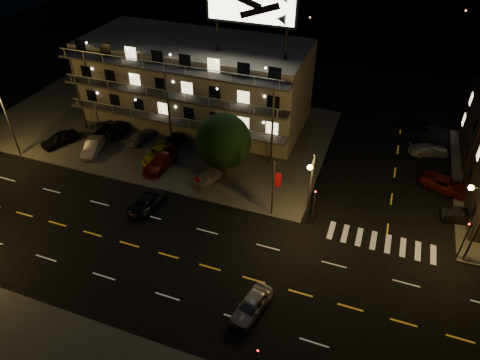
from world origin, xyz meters
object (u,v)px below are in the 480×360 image
(tree, at_px, (223,142))
(side_car_0, at_px, (464,217))
(lot_car_4, at_px, (208,177))
(lot_car_7, at_px, (142,136))
(lot_car_2, at_px, (158,154))
(road_car_west, at_px, (148,201))
(road_car_east, at_px, (251,305))

(tree, height_order, side_car_0, tree)
(lot_car_4, xyz_separation_m, lot_car_7, (-11.13, 5.04, -0.02))
(lot_car_2, height_order, side_car_0, lot_car_2)
(side_car_0, bearing_deg, lot_car_4, 90.88)
(lot_car_4, bearing_deg, lot_car_2, -175.28)
(road_car_west, bearing_deg, lot_car_7, -52.16)
(lot_car_4, height_order, road_car_west, lot_car_4)
(lot_car_7, relative_size, road_car_west, 0.89)
(lot_car_2, relative_size, road_car_west, 1.05)
(tree, height_order, lot_car_2, tree)
(lot_car_2, distance_m, lot_car_7, 4.86)
(lot_car_4, distance_m, side_car_0, 25.75)
(lot_car_2, height_order, lot_car_4, lot_car_2)
(lot_car_2, xyz_separation_m, lot_car_4, (7.22, -2.16, -0.06))
(lot_car_4, relative_size, road_car_east, 0.85)
(lot_car_2, height_order, road_car_east, lot_car_2)
(lot_car_4, height_order, side_car_0, lot_car_4)
(lot_car_2, bearing_deg, road_car_east, -47.32)
(lot_car_7, relative_size, road_car_east, 0.96)
(side_car_0, xyz_separation_m, road_car_east, (-15.86, -16.72, 0.09))
(road_car_east, bearing_deg, side_car_0, 58.54)
(lot_car_7, bearing_deg, lot_car_4, 166.10)
(lot_car_7, xyz_separation_m, road_car_west, (7.08, -10.70, -0.10))
(road_car_west, bearing_deg, lot_car_2, -63.61)
(tree, distance_m, lot_car_7, 13.54)
(road_car_west, bearing_deg, side_car_0, -159.88)
(lot_car_4, xyz_separation_m, road_car_east, (9.74, -14.00, -0.04))
(road_car_east, relative_size, road_car_west, 0.92)
(tree, height_order, road_car_west, tree)
(road_car_east, bearing_deg, lot_car_2, 148.44)
(side_car_0, bearing_deg, lot_car_2, 85.80)
(lot_car_4, bearing_deg, road_car_east, -33.80)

